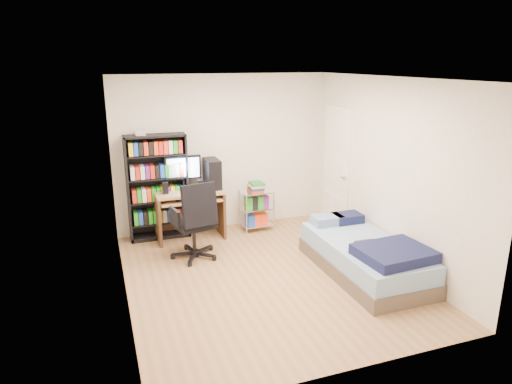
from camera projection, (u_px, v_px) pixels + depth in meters
name	position (u px, v px, depth m)	size (l,w,h in m)	color
room	(267.00, 183.00, 5.57)	(3.58, 4.08, 2.58)	#A17850
media_shelf	(157.00, 186.00, 7.00)	(0.92, 0.31, 1.70)	black
computer_desk	(195.00, 193.00, 7.10)	(1.03, 0.60, 1.30)	tan
office_chair	(195.00, 234.00, 6.37)	(0.79, 0.79, 1.13)	black
wire_cart	(256.00, 199.00, 7.42)	(0.52, 0.38, 0.81)	white
bed	(366.00, 256.00, 5.94)	(0.97, 1.95, 0.55)	brown
door	(337.00, 169.00, 7.42)	(0.12, 0.80, 2.00)	white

